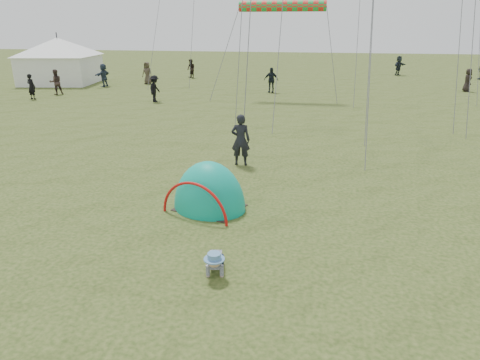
% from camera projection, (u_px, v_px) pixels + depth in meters
% --- Properties ---
extents(ground, '(140.00, 140.00, 0.00)m').
position_uv_depth(ground, '(232.00, 259.00, 8.69)').
color(ground, '#233810').
extents(crawling_toddler, '(0.62, 0.79, 0.55)m').
position_uv_depth(crawling_toddler, '(215.00, 260.00, 8.11)').
color(crawling_toddler, black).
rests_on(crawling_toddler, ground).
extents(popup_tent, '(2.32, 2.09, 2.50)m').
position_uv_depth(popup_tent, '(210.00, 208.00, 11.10)').
color(popup_tent, '#0FA083').
rests_on(popup_tent, ground).
extents(standing_adult, '(0.66, 0.46, 1.73)m').
position_uv_depth(standing_adult, '(241.00, 140.00, 14.22)').
color(standing_adult, black).
rests_on(standing_adult, ground).
extents(event_marquee, '(6.36, 6.36, 3.79)m').
position_uv_depth(event_marquee, '(60.00, 59.00, 34.13)').
color(event_marquee, white).
rests_on(event_marquee, ground).
extents(crowd_person_0, '(0.64, 0.49, 1.58)m').
position_uv_depth(crowd_person_0, '(31.00, 87.00, 27.05)').
color(crowd_person_0, black).
rests_on(crowd_person_0, ground).
extents(crowd_person_1, '(1.01, 1.02, 1.67)m').
position_uv_depth(crowd_person_1, '(56.00, 82.00, 28.82)').
color(crowd_person_1, '#3A2A28').
rests_on(crowd_person_1, ground).
extents(crowd_person_2, '(1.03, 0.48, 1.71)m').
position_uv_depth(crowd_person_2, '(271.00, 80.00, 29.70)').
color(crowd_person_2, black).
rests_on(crowd_person_2, ground).
extents(crowd_person_3, '(1.14, 1.23, 1.67)m').
position_uv_depth(crowd_person_3, '(89.00, 65.00, 40.89)').
color(crowd_person_3, black).
rests_on(crowd_person_3, ground).
extents(crowd_person_4, '(0.91, 0.66, 1.72)m').
position_uv_depth(crowd_person_4, '(147.00, 73.00, 34.06)').
color(crowd_person_4, '#43392C').
rests_on(crowd_person_4, ground).
extents(crowd_person_5, '(1.44, 1.60, 1.77)m').
position_uv_depth(crowd_person_5, '(399.00, 66.00, 39.89)').
color(crowd_person_5, '#1C232A').
rests_on(crowd_person_5, ground).
extents(crowd_person_7, '(1.01, 0.98, 1.63)m').
position_uv_depth(crowd_person_7, '(191.00, 69.00, 37.87)').
color(crowd_person_7, black).
rests_on(crowd_person_7, ground).
extents(crowd_person_9, '(0.68, 1.08, 1.60)m').
position_uv_depth(crowd_person_9, '(155.00, 89.00, 26.12)').
color(crowd_person_9, black).
rests_on(crowd_person_9, ground).
extents(crowd_person_10, '(0.57, 0.82, 1.59)m').
position_uv_depth(crowd_person_10, '(468.00, 80.00, 30.17)').
color(crowd_person_10, black).
rests_on(crowd_person_10, ground).
extents(crowd_person_11, '(0.74, 1.65, 1.71)m').
position_uv_depth(crowd_person_11, '(104.00, 75.00, 32.56)').
color(crowd_person_11, '#2B384B').
rests_on(crowd_person_11, ground).
extents(rainbow_tube_kite, '(5.27, 0.64, 0.64)m').
position_uv_depth(rainbow_tube_kite, '(282.00, 6.00, 25.82)').
color(rainbow_tube_kite, red).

